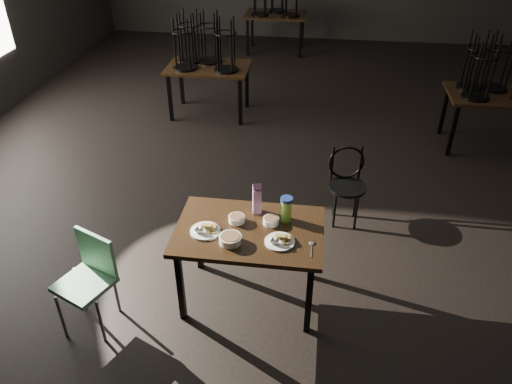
# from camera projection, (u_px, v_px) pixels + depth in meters

# --- Properties ---
(main_table) EXTENTS (1.20, 0.80, 0.75)m
(main_table) POSITION_uv_depth(u_px,v_px,m) (249.00, 237.00, 4.07)
(main_table) COLOR black
(main_table) RESTS_ON ground
(plate_left) EXTENTS (0.24, 0.24, 0.08)m
(plate_left) POSITION_uv_depth(u_px,v_px,m) (205.00, 230.00, 3.99)
(plate_left) COLOR white
(plate_left) RESTS_ON main_table
(plate_right) EXTENTS (0.24, 0.24, 0.08)m
(plate_right) POSITION_uv_depth(u_px,v_px,m) (279.00, 240.00, 3.88)
(plate_right) COLOR white
(plate_right) RESTS_ON main_table
(bowl_near) EXTENTS (0.13, 0.13, 0.05)m
(bowl_near) POSITION_uv_depth(u_px,v_px,m) (237.00, 219.00, 4.10)
(bowl_near) COLOR white
(bowl_near) RESTS_ON main_table
(bowl_far) EXTENTS (0.13, 0.13, 0.05)m
(bowl_far) POSITION_uv_depth(u_px,v_px,m) (271.00, 221.00, 4.08)
(bowl_far) COLOR white
(bowl_far) RESTS_ON main_table
(bowl_big) EXTENTS (0.18, 0.18, 0.06)m
(bowl_big) POSITION_uv_depth(u_px,v_px,m) (230.00, 239.00, 3.87)
(bowl_big) COLOR white
(bowl_big) RESTS_ON main_table
(juice_carton) EXTENTS (0.08, 0.08, 0.28)m
(juice_carton) POSITION_uv_depth(u_px,v_px,m) (257.00, 199.00, 4.16)
(juice_carton) COLOR #841877
(juice_carton) RESTS_ON main_table
(water_bottle) EXTENTS (0.11, 0.11, 0.22)m
(water_bottle) POSITION_uv_depth(u_px,v_px,m) (286.00, 209.00, 4.07)
(water_bottle) COLOR #8EEC45
(water_bottle) RESTS_ON main_table
(spoon) EXTENTS (0.04, 0.20, 0.01)m
(spoon) POSITION_uv_depth(u_px,v_px,m) (312.00, 244.00, 3.87)
(spoon) COLOR silver
(spoon) RESTS_ON main_table
(bentwood_chair) EXTENTS (0.41, 0.40, 0.82)m
(bentwood_chair) POSITION_uv_depth(u_px,v_px,m) (347.00, 180.00, 5.15)
(bentwood_chair) COLOR black
(bentwood_chair) RESTS_ON ground
(school_chair) EXTENTS (0.51, 0.51, 0.83)m
(school_chair) POSITION_uv_depth(u_px,v_px,m) (89.00, 274.00, 3.95)
(school_chair) COLOR #70AE84
(school_chair) RESTS_ON ground
(bg_table_left) EXTENTS (1.20, 0.80, 1.48)m
(bg_table_left) POSITION_uv_depth(u_px,v_px,m) (206.00, 63.00, 7.24)
(bg_table_left) COLOR black
(bg_table_left) RESTS_ON ground
(bg_table_right) EXTENTS (1.20, 0.80, 1.48)m
(bg_table_right) POSITION_uv_depth(u_px,v_px,m) (495.00, 90.00, 6.36)
(bg_table_right) COLOR black
(bg_table_right) RESTS_ON ground
(bg_table_far) EXTENTS (1.20, 0.80, 1.48)m
(bg_table_far) POSITION_uv_depth(u_px,v_px,m) (276.00, 12.00, 9.75)
(bg_table_far) COLOR black
(bg_table_far) RESTS_ON ground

